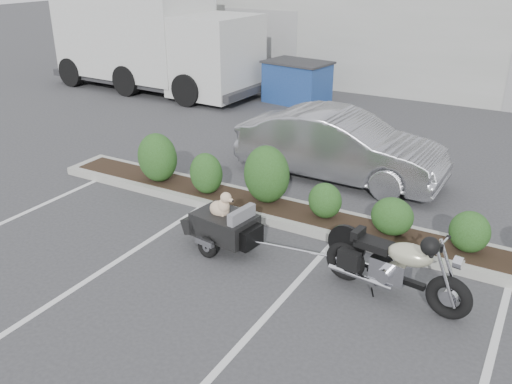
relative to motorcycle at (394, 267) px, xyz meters
The scene contains 8 objects.
ground 2.63m from the motorcycle, 165.22° to the right, with size 90.00×90.00×0.00m, color #38383A.
planter_kerb 2.19m from the motorcycle, 134.21° to the left, with size 12.00×1.00×0.15m, color #9E9E93.
building 16.60m from the motorcycle, 98.69° to the left, with size 26.00×10.00×4.00m, color #9EA099.
motorcycle is the anchor object (origin of this frame).
pet_trailer 2.78m from the motorcycle, behind, with size 1.72×0.98×1.02m.
sedan 4.45m from the motorcycle, 121.36° to the left, with size 1.52×4.36×1.44m, color #9E9EA5.
dumpster 10.93m from the motorcycle, 122.77° to the left, with size 2.18×1.64×1.32m.
delivery_truck 13.95m from the motorcycle, 142.75° to the left, with size 8.03×3.09×3.63m.
Camera 1 is at (4.01, -5.78, 4.38)m, focal length 38.00 mm.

